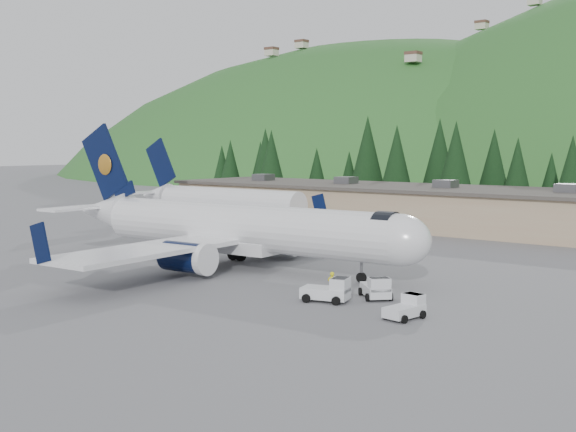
# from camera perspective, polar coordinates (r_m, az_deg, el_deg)

# --- Properties ---
(ground) EXTENTS (600.00, 600.00, 0.00)m
(ground) POSITION_cam_1_polar(r_m,az_deg,el_deg) (61.62, -3.47, -4.13)
(ground) COLOR slate
(airliner) EXTENTS (37.80, 35.44, 12.55)m
(airliner) POSITION_cam_1_polar(r_m,az_deg,el_deg) (61.84, -4.29, -0.97)
(airliner) COLOR white
(airliner) RESTS_ON ground
(second_airliner) EXTENTS (27.50, 11.00, 10.05)m
(second_airliner) POSITION_cam_1_polar(r_m,az_deg,el_deg) (94.10, -5.89, 1.25)
(second_airliner) COLOR white
(second_airliner) RESTS_ON ground
(baggage_tug_a) EXTENTS (3.45, 2.56, 1.68)m
(baggage_tug_a) POSITION_cam_1_polar(r_m,az_deg,el_deg) (48.38, 3.30, -5.92)
(baggage_tug_a) COLOR silver
(baggage_tug_a) RESTS_ON ground
(baggage_tug_b) EXTENTS (3.18, 3.13, 1.59)m
(baggage_tug_b) POSITION_cam_1_polar(r_m,az_deg,el_deg) (49.57, 7.01, -5.72)
(baggage_tug_b) COLOR silver
(baggage_tug_b) RESTS_ON ground
(baggage_tug_c) EXTENTS (1.95, 2.84, 1.42)m
(baggage_tug_c) POSITION_cam_1_polar(r_m,az_deg,el_deg) (44.42, 9.37, -7.18)
(baggage_tug_c) COLOR silver
(baggage_tug_c) RESTS_ON ground
(terminal_building) EXTENTS (71.00, 17.00, 6.10)m
(terminal_building) POSITION_cam_1_polar(r_m,az_deg,el_deg) (95.22, 9.60, 0.83)
(terminal_building) COLOR tan
(terminal_building) RESTS_ON ground
(ramp_worker) EXTENTS (0.73, 0.58, 1.76)m
(ramp_worker) POSITION_cam_1_polar(r_m,az_deg,el_deg) (49.95, 3.50, -5.40)
(ramp_worker) COLOR yellow
(ramp_worker) RESTS_ON ground
(tree_line) EXTENTS (111.71, 18.63, 14.15)m
(tree_line) POSITION_cam_1_polar(r_m,az_deg,el_deg) (115.58, 14.90, 3.90)
(tree_line) COLOR black
(tree_line) RESTS_ON ground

